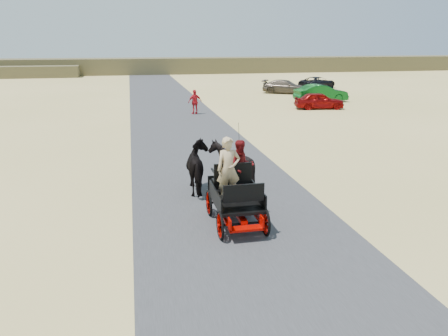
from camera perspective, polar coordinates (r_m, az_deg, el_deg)
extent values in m
plane|color=tan|center=(10.85, 4.59, -11.37)|extent=(140.00, 140.00, 0.00)
cube|color=#38383A|center=(10.85, 4.59, -11.34)|extent=(6.00, 140.00, 0.01)
cube|color=brown|center=(71.36, -9.88, 13.00)|extent=(140.00, 6.00, 2.40)
imported|color=black|center=(14.97, -3.17, 0.06)|extent=(0.91, 2.01, 1.70)
imported|color=black|center=(15.17, 0.94, 0.30)|extent=(1.37, 1.54, 1.70)
imported|color=tan|center=(12.03, 0.59, -0.16)|extent=(0.66, 0.43, 1.80)
imported|color=#660C0F|center=(12.69, 2.26, 0.17)|extent=(0.77, 0.60, 1.58)
imported|color=red|center=(31.24, -3.81, 8.61)|extent=(1.08, 0.67, 1.73)
imported|color=maroon|center=(34.43, 12.33, 8.60)|extent=(3.87, 1.98, 1.26)
imported|color=#0C4C19|center=(38.38, 12.55, 9.51)|extent=(4.56, 1.79, 1.48)
imported|color=brown|center=(44.11, 8.03, 10.46)|extent=(4.80, 3.94, 1.31)
imported|color=black|center=(49.30, 12.12, 10.84)|extent=(5.01, 4.16, 1.27)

